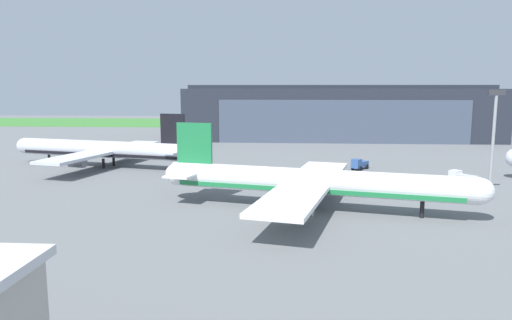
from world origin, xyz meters
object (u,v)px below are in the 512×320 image
(apron_light_mast, at_px, (494,135))
(fuel_bowser, at_px, (359,164))
(stair_truck, at_px, (462,178))
(maintenance_hangar, at_px, (338,113))
(airliner_near_left, at_px, (312,182))
(airliner_far_left, at_px, (102,150))

(apron_light_mast, bearing_deg, fuel_bowser, 122.27)
(fuel_bowser, bearing_deg, stair_truck, -41.01)
(maintenance_hangar, distance_m, fuel_bowser, 60.86)
(maintenance_hangar, xyz_separation_m, airliner_near_left, (-13.00, -93.76, -4.50))
(fuel_bowser, distance_m, apron_light_mast, 30.91)
(airliner_near_left, distance_m, apron_light_mast, 29.02)
(airliner_near_left, xyz_separation_m, apron_light_mast, (27.18, 8.24, 5.96))
(maintenance_hangar, distance_m, stair_truck, 75.88)
(airliner_far_left, bearing_deg, fuel_bowser, 0.39)
(fuel_bowser, distance_m, stair_truck, 21.00)
(airliner_near_left, xyz_separation_m, stair_truck, (27.18, 19.56, -2.70))
(fuel_bowser, bearing_deg, apron_light_mast, -57.73)
(stair_truck, bearing_deg, fuel_bowser, 138.99)
(airliner_far_left, relative_size, fuel_bowser, 8.98)
(airliner_far_left, relative_size, apron_light_mast, 2.56)
(maintenance_hangar, distance_m, airliner_far_left, 82.49)
(airliner_far_left, distance_m, stair_truck, 71.08)
(airliner_far_left, bearing_deg, stair_truck, -10.88)
(airliner_far_left, distance_m, fuel_bowser, 53.97)
(fuel_bowser, xyz_separation_m, apron_light_mast, (15.85, -25.10, 8.63))
(airliner_far_left, relative_size, stair_truck, 8.65)
(airliner_far_left, bearing_deg, maintenance_hangar, 47.56)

